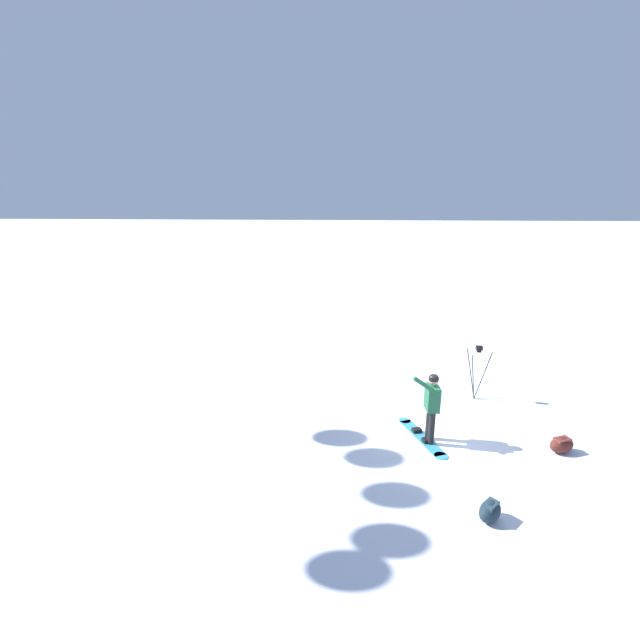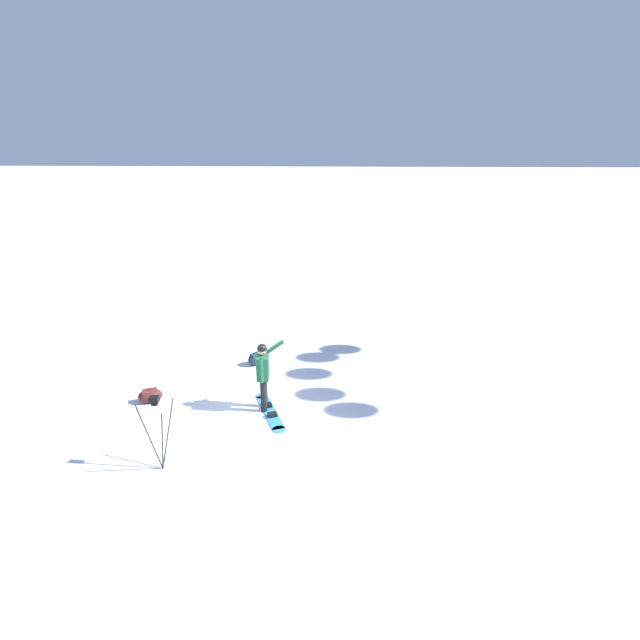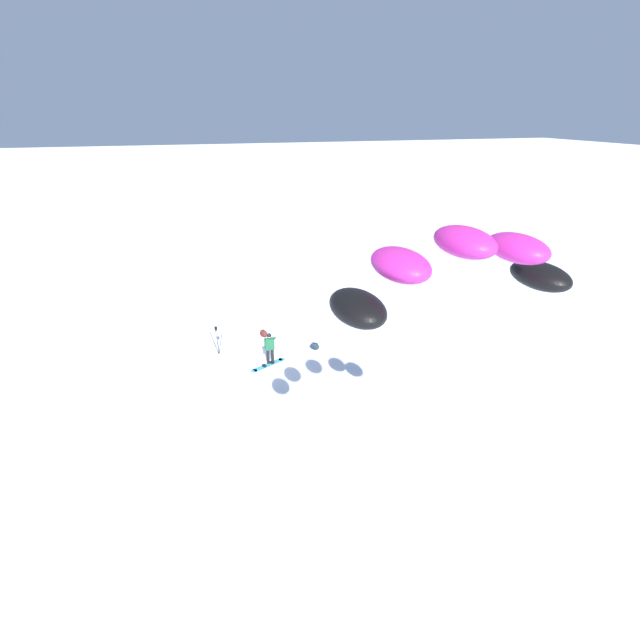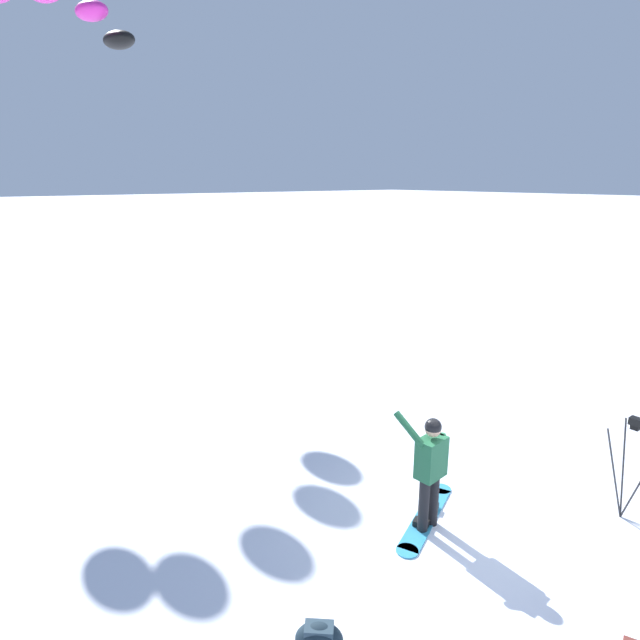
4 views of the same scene
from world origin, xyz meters
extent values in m
plane|color=white|center=(0.00, 0.00, 0.00)|extent=(300.00, 300.00, 0.00)
cylinder|color=black|center=(0.56, -0.49, 0.39)|extent=(0.14, 0.14, 0.77)
cylinder|color=black|center=(0.34, -0.51, 0.39)|extent=(0.14, 0.14, 0.77)
cube|color=#1E5938|center=(0.45, -0.50, 1.04)|extent=(0.42, 0.30, 0.55)
sphere|color=tan|center=(0.45, -0.50, 1.45)|extent=(0.21, 0.21, 0.21)
sphere|color=black|center=(0.45, -0.50, 1.48)|extent=(0.22, 0.22, 0.22)
cylinder|color=#1E5938|center=(0.66, -0.71, 1.42)|extent=(0.14, 0.51, 0.39)
cylinder|color=#1E5938|center=(0.25, -0.50, 1.04)|extent=(0.09, 0.09, 0.55)
cube|color=teal|center=(0.31, -0.64, 0.01)|extent=(1.53, 0.88, 0.02)
cylinder|color=teal|center=(1.02, -0.33, 0.01)|extent=(0.28, 0.28, 0.02)
cylinder|color=teal|center=(-0.39, -0.96, 0.01)|extent=(0.28, 0.28, 0.02)
cube|color=black|center=(0.51, -0.55, 0.06)|extent=(0.21, 0.24, 0.08)
cube|color=black|center=(0.11, -0.73, 0.06)|extent=(0.21, 0.24, 0.08)
ellipsoid|color=#192833|center=(2.79, 0.16, 0.17)|extent=(0.55, 0.54, 0.35)
cube|color=#263A47|center=(2.79, 0.16, 0.30)|extent=(0.33, 0.32, 0.08)
cylinder|color=#262628|center=(-1.85, 1.17, 0.67)|extent=(0.05, 0.38, 1.34)
cylinder|color=#262628|center=(-1.97, 0.88, 0.67)|extent=(0.30, 0.26, 1.34)
cylinder|color=#262628|center=(-1.70, 0.88, 0.67)|extent=(0.30, 0.26, 1.34)
cube|color=black|center=(-1.84, 0.99, 1.36)|extent=(0.10, 0.10, 0.06)
cube|color=black|center=(-1.84, 0.99, 1.44)|extent=(0.12, 0.16, 0.10)
ellipsoid|color=#4C1E19|center=(0.57, 2.20, 0.17)|extent=(0.51, 0.63, 0.34)
cube|color=brown|center=(0.57, 2.20, 0.29)|extent=(0.31, 0.38, 0.08)
camera|label=1|loc=(8.86, -1.96, 5.01)|focal=23.48mm
camera|label=2|loc=(-9.19, -2.44, 5.60)|focal=27.35mm
camera|label=3|loc=(-2.01, -17.37, 10.68)|focal=23.63mm
camera|label=4|loc=(5.33, 3.45, 4.54)|focal=29.56mm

